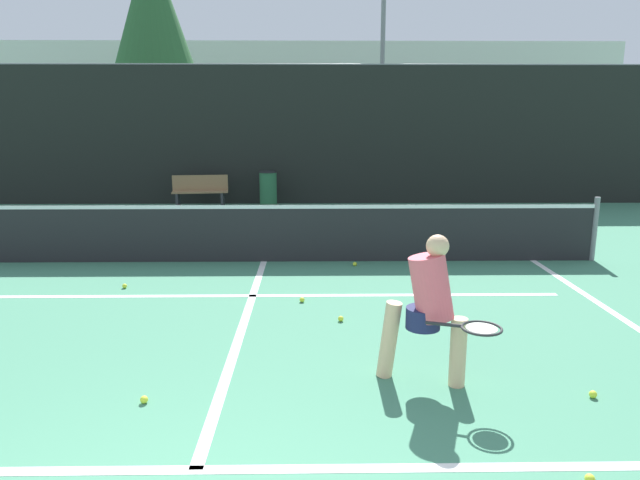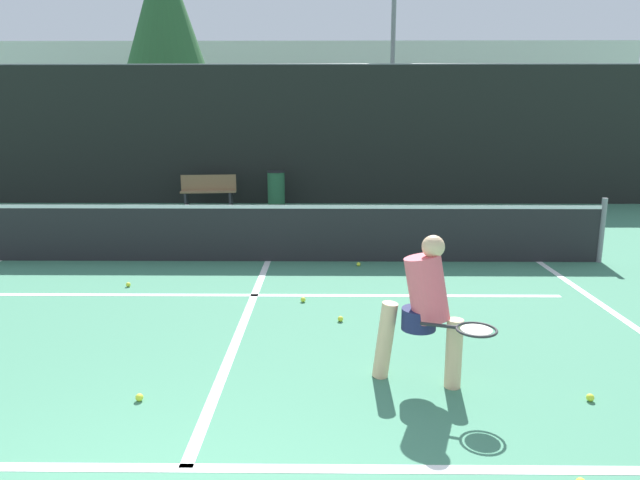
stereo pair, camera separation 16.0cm
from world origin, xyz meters
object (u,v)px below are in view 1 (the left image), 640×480
(trash_bin, at_px, (268,189))
(courtside_bench, at_px, (200,191))
(parked_car, at_px, (301,173))
(player_practicing, at_px, (429,305))

(trash_bin, bearing_deg, courtside_bench, -176.00)
(courtside_bench, xyz_separation_m, parked_car, (2.57, 3.28, 0.15))
(player_practicing, xyz_separation_m, parked_car, (-1.37, 13.36, -0.12))
(player_practicing, distance_m, trash_bin, 10.43)
(parked_car, bearing_deg, courtside_bench, -128.10)
(parked_car, bearing_deg, player_practicing, -84.12)
(courtside_bench, bearing_deg, trash_bin, -3.27)
(player_practicing, bearing_deg, parked_car, 113.84)
(player_practicing, distance_m, parked_car, 13.43)
(courtside_bench, bearing_deg, parked_car, 44.64)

